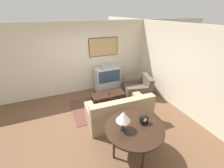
# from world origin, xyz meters

# --- Properties ---
(ground_plane) EXTENTS (12.00, 12.00, 0.00)m
(ground_plane) POSITION_xyz_m (0.00, 0.00, 0.00)
(ground_plane) COLOR brown
(wall_back) EXTENTS (12.00, 0.10, 2.70)m
(wall_back) POSITION_xyz_m (0.01, 2.13, 1.36)
(wall_back) COLOR beige
(wall_back) RESTS_ON ground_plane
(wall_right) EXTENTS (0.06, 12.00, 2.70)m
(wall_right) POSITION_xyz_m (2.63, 0.00, 1.35)
(wall_right) COLOR beige
(wall_right) RESTS_ON ground_plane
(area_rug) EXTENTS (2.57, 1.51, 0.01)m
(area_rug) POSITION_xyz_m (0.52, 0.69, 0.01)
(area_rug) COLOR brown
(area_rug) RESTS_ON ground_plane
(tv) EXTENTS (0.97, 0.53, 1.08)m
(tv) POSITION_xyz_m (0.86, 1.72, 0.51)
(tv) COLOR #B7B7BC
(tv) RESTS_ON ground_plane
(couch) EXTENTS (1.87, 0.95, 0.90)m
(couch) POSITION_xyz_m (0.48, -0.27, 0.31)
(couch) COLOR #9E8466
(couch) RESTS_ON ground_plane
(armchair) EXTENTS (1.13, 1.08, 0.79)m
(armchair) POSITION_xyz_m (1.81, 0.86, 0.26)
(armchair) COLOR brown
(armchair) RESTS_ON ground_plane
(coffee_table) EXTENTS (1.15, 0.53, 0.42)m
(coffee_table) POSITION_xyz_m (0.52, 0.75, 0.37)
(coffee_table) COLOR black
(coffee_table) RESTS_ON ground_plane
(console_table) EXTENTS (1.25, 1.25, 0.80)m
(console_table) POSITION_xyz_m (0.28, -1.42, 0.73)
(console_table) COLOR black
(console_table) RESTS_ON ground_plane
(table_lamp) EXTENTS (0.29, 0.29, 0.44)m
(table_lamp) POSITION_xyz_m (0.02, -1.39, 1.12)
(table_lamp) COLOR black
(table_lamp) RESTS_ON console_table
(mantel_clock) EXTENTS (0.16, 0.10, 0.18)m
(mantel_clock) POSITION_xyz_m (0.52, -1.39, 0.89)
(mantel_clock) COLOR black
(mantel_clock) RESTS_ON console_table
(remote) EXTENTS (0.08, 0.17, 0.02)m
(remote) POSITION_xyz_m (0.56, 0.75, 0.43)
(remote) COLOR black
(remote) RESTS_ON coffee_table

